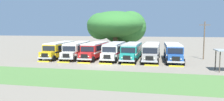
{
  "coord_description": "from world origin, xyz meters",
  "views": [
    {
      "loc": [
        7.62,
        -29.98,
        5.43
      ],
      "look_at": [
        0.0,
        6.04,
        1.6
      ],
      "focal_mm": 34.53,
      "sensor_mm": 36.0,
      "label": 1
    }
  ],
  "objects_px": {
    "parked_bus_slot_2": "(95,49)",
    "broad_shade_tree": "(117,26)",
    "parked_bus_slot_6": "(173,51)",
    "parked_bus_slot_3": "(114,50)",
    "parked_bus_slot_5": "(152,51)",
    "parked_bus_slot_0": "(60,49)",
    "utility_pole": "(204,39)",
    "parked_bus_slot_1": "(77,49)",
    "parked_bus_slot_4": "(132,50)"
  },
  "relations": [
    {
      "from": "parked_bus_slot_2",
      "to": "parked_bus_slot_4",
      "type": "bearing_deg",
      "value": 88.46
    },
    {
      "from": "parked_bus_slot_3",
      "to": "utility_pole",
      "type": "xyz_separation_m",
      "value": [
        15.39,
        2.42,
        1.95
      ]
    },
    {
      "from": "parked_bus_slot_5",
      "to": "utility_pole",
      "type": "relative_size",
      "value": 1.65
    },
    {
      "from": "parked_bus_slot_4",
      "to": "parked_bus_slot_3",
      "type": "bearing_deg",
      "value": -94.7
    },
    {
      "from": "parked_bus_slot_6",
      "to": "utility_pole",
      "type": "xyz_separation_m",
      "value": [
        5.35,
        2.45,
        1.95
      ]
    },
    {
      "from": "parked_bus_slot_1",
      "to": "parked_bus_slot_0",
      "type": "bearing_deg",
      "value": -90.1
    },
    {
      "from": "parked_bus_slot_5",
      "to": "utility_pole",
      "type": "xyz_separation_m",
      "value": [
        8.87,
        2.68,
        1.95
      ]
    },
    {
      "from": "parked_bus_slot_1",
      "to": "parked_bus_slot_3",
      "type": "height_order",
      "value": "same"
    },
    {
      "from": "parked_bus_slot_0",
      "to": "parked_bus_slot_6",
      "type": "relative_size",
      "value": 1.0
    },
    {
      "from": "parked_bus_slot_0",
      "to": "parked_bus_slot_1",
      "type": "height_order",
      "value": "same"
    },
    {
      "from": "utility_pole",
      "to": "parked_bus_slot_0",
      "type": "bearing_deg",
      "value": -174.17
    },
    {
      "from": "broad_shade_tree",
      "to": "utility_pole",
      "type": "xyz_separation_m",
      "value": [
        17.5,
        -11.67,
        -2.5
      ]
    },
    {
      "from": "parked_bus_slot_2",
      "to": "parked_bus_slot_4",
      "type": "relative_size",
      "value": 1.0
    },
    {
      "from": "parked_bus_slot_4",
      "to": "broad_shade_tree",
      "type": "relative_size",
      "value": 0.72
    },
    {
      "from": "utility_pole",
      "to": "parked_bus_slot_1",
      "type": "bearing_deg",
      "value": -173.82
    },
    {
      "from": "parked_bus_slot_2",
      "to": "broad_shade_tree",
      "type": "height_order",
      "value": "broad_shade_tree"
    },
    {
      "from": "parked_bus_slot_2",
      "to": "parked_bus_slot_3",
      "type": "relative_size",
      "value": 1.0
    },
    {
      "from": "parked_bus_slot_3",
      "to": "parked_bus_slot_5",
      "type": "relative_size",
      "value": 1.0
    },
    {
      "from": "broad_shade_tree",
      "to": "parked_bus_slot_0",
      "type": "bearing_deg",
      "value": -119.97
    },
    {
      "from": "parked_bus_slot_2",
      "to": "parked_bus_slot_6",
      "type": "relative_size",
      "value": 1.0
    },
    {
      "from": "parked_bus_slot_4",
      "to": "broad_shade_tree",
      "type": "distance_m",
      "value": 15.99
    },
    {
      "from": "parked_bus_slot_4",
      "to": "parked_bus_slot_6",
      "type": "height_order",
      "value": "same"
    },
    {
      "from": "parked_bus_slot_3",
      "to": "parked_bus_slot_4",
      "type": "xyz_separation_m",
      "value": [
        3.18,
        -0.33,
        0.0
      ]
    },
    {
      "from": "parked_bus_slot_0",
      "to": "parked_bus_slot_1",
      "type": "xyz_separation_m",
      "value": [
        3.31,
        0.2,
        0.0
      ]
    },
    {
      "from": "parked_bus_slot_3",
      "to": "parked_bus_slot_6",
      "type": "bearing_deg",
      "value": 89.88
    },
    {
      "from": "parked_bus_slot_0",
      "to": "parked_bus_slot_5",
      "type": "xyz_separation_m",
      "value": [
        16.88,
        -0.05,
        0.0
      ]
    },
    {
      "from": "parked_bus_slot_0",
      "to": "parked_bus_slot_4",
      "type": "height_order",
      "value": "same"
    },
    {
      "from": "parked_bus_slot_0",
      "to": "parked_bus_slot_5",
      "type": "distance_m",
      "value": 16.88
    },
    {
      "from": "parked_bus_slot_6",
      "to": "broad_shade_tree",
      "type": "bearing_deg",
      "value": -139.83
    },
    {
      "from": "parked_bus_slot_3",
      "to": "parked_bus_slot_4",
      "type": "relative_size",
      "value": 1.0
    },
    {
      "from": "parked_bus_slot_0",
      "to": "parked_bus_slot_6",
      "type": "bearing_deg",
      "value": 89.81
    },
    {
      "from": "parked_bus_slot_5",
      "to": "parked_bus_slot_0",
      "type": "bearing_deg",
      "value": -88.72
    },
    {
      "from": "parked_bus_slot_1",
      "to": "parked_bus_slot_4",
      "type": "relative_size",
      "value": 1.01
    },
    {
      "from": "parked_bus_slot_0",
      "to": "parked_bus_slot_3",
      "type": "distance_m",
      "value": 10.36
    },
    {
      "from": "utility_pole",
      "to": "parked_bus_slot_3",
      "type": "bearing_deg",
      "value": -171.07
    },
    {
      "from": "broad_shade_tree",
      "to": "parked_bus_slot_6",
      "type": "bearing_deg",
      "value": -49.28
    },
    {
      "from": "parked_bus_slot_0",
      "to": "parked_bus_slot_2",
      "type": "bearing_deg",
      "value": 90.71
    },
    {
      "from": "parked_bus_slot_3",
      "to": "parked_bus_slot_5",
      "type": "xyz_separation_m",
      "value": [
        6.52,
        -0.27,
        0.0
      ]
    },
    {
      "from": "parked_bus_slot_4",
      "to": "broad_shade_tree",
      "type": "bearing_deg",
      "value": -158.63
    },
    {
      "from": "parked_bus_slot_2",
      "to": "parked_bus_slot_5",
      "type": "relative_size",
      "value": 1.0
    },
    {
      "from": "parked_bus_slot_3",
      "to": "parked_bus_slot_5",
      "type": "distance_m",
      "value": 6.53
    },
    {
      "from": "parked_bus_slot_0",
      "to": "broad_shade_tree",
      "type": "height_order",
      "value": "broad_shade_tree"
    },
    {
      "from": "broad_shade_tree",
      "to": "parked_bus_slot_5",
      "type": "bearing_deg",
      "value": -58.97
    },
    {
      "from": "parked_bus_slot_4",
      "to": "utility_pole",
      "type": "bearing_deg",
      "value": 103.88
    },
    {
      "from": "parked_bus_slot_1",
      "to": "parked_bus_slot_3",
      "type": "bearing_deg",
      "value": 86.52
    },
    {
      "from": "parked_bus_slot_1",
      "to": "utility_pole",
      "type": "bearing_deg",
      "value": 92.61
    },
    {
      "from": "parked_bus_slot_1",
      "to": "parked_bus_slot_6",
      "type": "height_order",
      "value": "same"
    },
    {
      "from": "parked_bus_slot_5",
      "to": "broad_shade_tree",
      "type": "bearing_deg",
      "value": -147.51
    },
    {
      "from": "parked_bus_slot_2",
      "to": "parked_bus_slot_6",
      "type": "bearing_deg",
      "value": 90.96
    },
    {
      "from": "parked_bus_slot_2",
      "to": "parked_bus_slot_3",
      "type": "height_order",
      "value": "same"
    }
  ]
}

